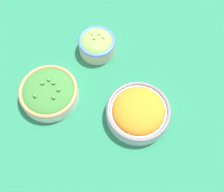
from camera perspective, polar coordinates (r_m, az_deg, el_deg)
The scene contains 4 objects.
ground_plane at distance 0.91m, azimuth 0.00°, elevation -0.79°, with size 3.00×3.00×0.00m, color #23704C.
bowl_carrots at distance 0.87m, azimuth 4.84°, elevation -2.89°, with size 0.18×0.18×0.07m.
bowl_lettuce at distance 0.97m, azimuth -2.77°, elevation 9.52°, with size 0.11×0.11×0.07m.
bowl_broccoli at distance 0.91m, azimuth -11.50°, elevation 0.69°, with size 0.17×0.17×0.06m.
Camera 1 is at (0.30, -0.21, 0.83)m, focal length 50.00 mm.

